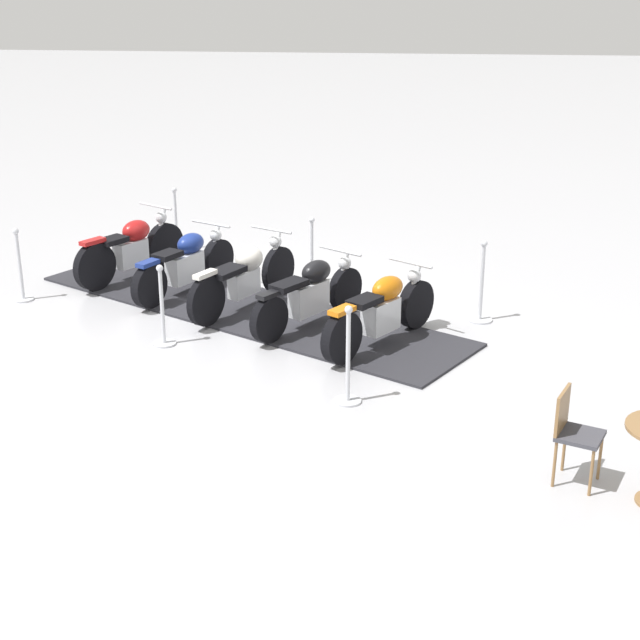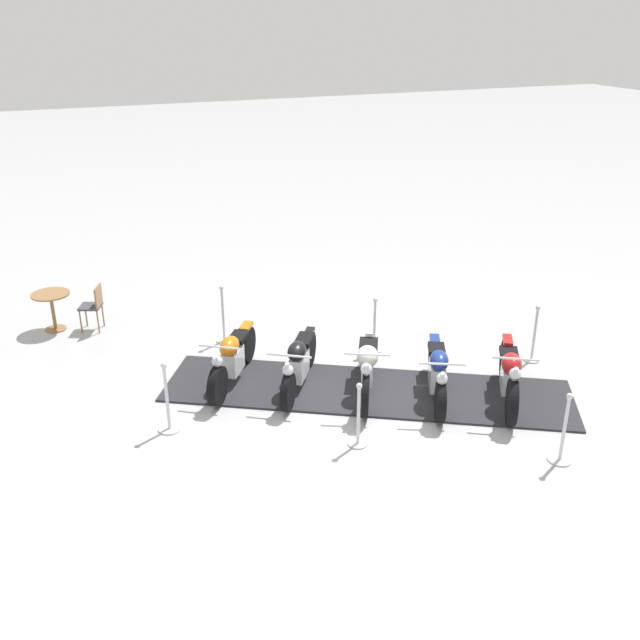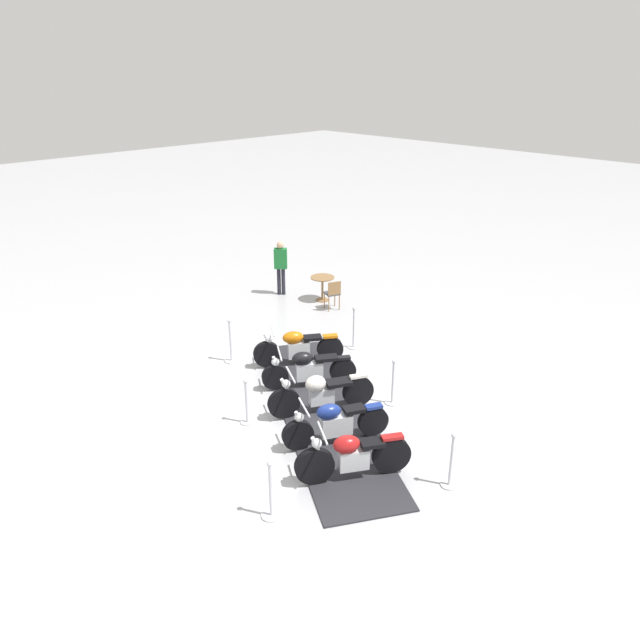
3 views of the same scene
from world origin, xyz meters
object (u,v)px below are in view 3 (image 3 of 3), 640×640
at_px(motorcycle_copper, 297,347).
at_px(stanchion_left_rear, 451,468).
at_px(stanchion_right_rear, 271,499).
at_px(bystander_person, 281,263).
at_px(stanchion_right_mid, 247,408).
at_px(stanchion_left_mid, 393,388).
at_px(cafe_chair_near_table, 333,293).
at_px(motorcycle_cream, 320,392).
at_px(motorcycle_maroon, 352,455).
at_px(motorcycle_navy, 335,423).
at_px(stanchion_right_front, 231,348).
at_px(cafe_table, 322,283).
at_px(motorcycle_black, 308,368).
at_px(stanchion_left_front, 354,334).

height_order(motorcycle_copper, stanchion_left_rear, stanchion_left_rear).
distance_m(stanchion_right_rear, bystander_person, 10.27).
height_order(stanchion_right_mid, bystander_person, bystander_person).
bearing_deg(stanchion_left_rear, stanchion_right_mid, 107.45).
relative_size(stanchion_left_mid, cafe_chair_near_table, 1.17).
bearing_deg(bystander_person, motorcycle_cream, 11.76).
height_order(motorcycle_maroon, stanchion_right_mid, motorcycle_maroon).
bearing_deg(motorcycle_navy, motorcycle_copper, -93.81).
xyz_separation_m(motorcycle_navy, stanchion_right_front, (0.69, 4.24, -0.12)).
bearing_deg(stanchion_right_mid, stanchion_right_front, 59.58).
height_order(motorcycle_cream, cafe_table, motorcycle_cream).
bearing_deg(motorcycle_black, motorcycle_copper, -86.79).
distance_m(motorcycle_cream, bystander_person, 7.21).
height_order(stanchion_right_mid, stanchion_right_front, stanchion_right_front).
bearing_deg(stanchion_right_front, motorcycle_black, -78.51).
relative_size(motorcycle_black, motorcycle_maroon, 1.00).
distance_m(stanchion_right_rear, stanchion_left_front, 6.55).
bearing_deg(bystander_person, stanchion_right_mid, -0.20).
bearing_deg(motorcycle_navy, stanchion_left_front, -115.71).
distance_m(cafe_table, bystander_person, 1.49).
bearing_deg(motorcycle_cream, motorcycle_copper, -92.89).
xyz_separation_m(cafe_table, bystander_person, (-0.56, 1.30, 0.46)).
relative_size(motorcycle_maroon, stanchion_left_rear, 1.74).
distance_m(motorcycle_navy, stanchion_left_mid, 1.98).
bearing_deg(motorcycle_navy, stanchion_right_rear, 44.39).
xyz_separation_m(motorcycle_navy, motorcycle_maroon, (-0.57, -0.98, 0.03)).
xyz_separation_m(motorcycle_cream, stanchion_left_rear, (-0.06, -3.29, -0.13)).
xyz_separation_m(motorcycle_black, cafe_table, (4.08, 3.63, 0.09)).
xyz_separation_m(motorcycle_cream, cafe_table, (4.65, 4.62, 0.06)).
xyz_separation_m(motorcycle_maroon, cafe_chair_near_table, (5.48, 5.82, 0.04)).
xyz_separation_m(motorcycle_cream, cafe_chair_near_table, (4.34, 3.86, 0.03)).
bearing_deg(motorcycle_maroon, motorcycle_black, -88.68).
relative_size(motorcycle_black, cafe_table, 2.43).
bearing_deg(cafe_chair_near_table, bystander_person, 29.34).
xyz_separation_m(motorcycle_navy, stanchion_left_mid, (1.97, 0.16, -0.10)).
distance_m(motorcycle_cream, stanchion_left_rear, 3.29).
relative_size(motorcycle_navy, motorcycle_maroon, 1.06).
height_order(motorcycle_cream, stanchion_right_front, stanchion_right_front).
height_order(motorcycle_black, bystander_person, bystander_person).
distance_m(stanchion_right_rear, stanchion_right_mid, 2.87).
height_order(stanchion_right_rear, cafe_chair_near_table, stanchion_right_rear).
bearing_deg(motorcycle_cream, stanchion_left_mid, 177.28).
relative_size(motorcycle_cream, stanchion_left_rear, 1.95).
height_order(stanchion_left_front, cafe_chair_near_table, stanchion_left_front).
distance_m(motorcycle_copper, stanchion_right_mid, 2.76).
height_order(stanchion_left_mid, stanchion_right_front, stanchion_right_front).
height_order(stanchion_right_mid, stanchion_left_rear, stanchion_left_rear).
bearing_deg(motorcycle_cream, stanchion_right_front, -64.36).
height_order(stanchion_right_mid, stanchion_left_mid, stanchion_left_mid).
bearing_deg(stanchion_right_rear, motorcycle_cream, 31.13).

